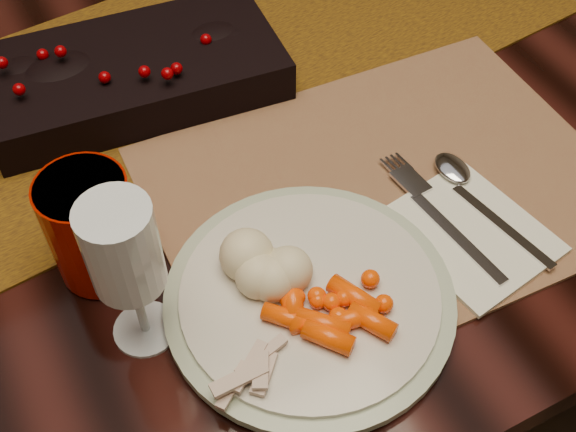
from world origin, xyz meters
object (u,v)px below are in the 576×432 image
mashed_potatoes (266,257)px  centerpiece (133,68)px  turkey_shreds (248,368)px  dinner_plate (310,297)px  placemat_main (385,188)px  red_cup (92,228)px  wine_glass (131,277)px  dining_table (225,278)px  napkin (470,233)px  baby_carrots (329,305)px

mashed_potatoes → centerpiece: bearing=93.1°
turkey_shreds → dinner_plate: bearing=29.7°
mashed_potatoes → dinner_plate: bearing=-57.1°
placemat_main → dinner_plate: bearing=-145.2°
centerpiece → red_cup: 0.26m
wine_glass → centerpiece: bearing=71.7°
dining_table → napkin: napkin is taller
dinner_plate → dining_table: bearing=86.1°
dining_table → red_cup: size_ratio=15.51×
dining_table → dinner_plate: size_ratio=6.49×
dining_table → placemat_main: 0.45m
centerpiece → baby_carrots: (0.05, -0.39, -0.01)m
dining_table → dinner_plate: dinner_plate is taller
baby_carrots → dinner_plate: bearing=104.7°
red_cup → baby_carrots: bearing=-43.1°
dining_table → wine_glass: wine_glass is taller
dinner_plate → wine_glass: size_ratio=1.60×
dinner_plate → red_cup: (-0.16, 0.13, 0.05)m
turkey_shreds → red_cup: red_cup is taller
centerpiece → red_cup: size_ratio=2.99×
centerpiece → dinner_plate: bearing=-83.3°
centerpiece → dinner_plate: size_ratio=1.25×
mashed_potatoes → turkey_shreds: 0.11m
mashed_potatoes → placemat_main: bearing=17.4°
dinner_plate → turkey_shreds: 0.10m
dining_table → dinner_plate: bearing=-93.9°
placemat_main → dinner_plate: dinner_plate is taller
dinner_plate → mashed_potatoes: mashed_potatoes is taller
centerpiece → napkin: bearing=-58.4°
dinner_plate → centerpiece: bearing=96.7°
dining_table → baby_carrots: size_ratio=17.40×
centerpiece → placemat_main: (0.19, -0.28, -0.04)m
baby_carrots → mashed_potatoes: (-0.03, 0.06, 0.01)m
placemat_main → napkin: bearing=-64.1°
baby_carrots → napkin: bearing=7.1°
placemat_main → red_cup: (-0.30, 0.04, 0.06)m
mashed_potatoes → dining_table: bearing=80.2°
centerpiece → baby_carrots: bearing=-82.8°
napkin → placemat_main: bearing=104.4°
napkin → mashed_potatoes: bearing=158.9°
dining_table → mashed_potatoes: bearing=-99.8°
napkin → red_cup: (-0.35, 0.13, 0.06)m
dining_table → napkin: (0.16, -0.32, 0.38)m
dinner_plate → red_cup: bearing=140.7°
red_cup → turkey_shreds: bearing=-67.5°
placemat_main → mashed_potatoes: size_ratio=5.58×
dining_table → dinner_plate: (-0.02, -0.31, 0.39)m
turkey_shreds → napkin: bearing=9.7°
dining_table → napkin: bearing=-62.6°
dinner_plate → baby_carrots: 0.03m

